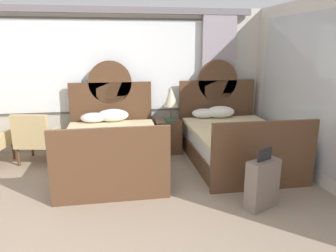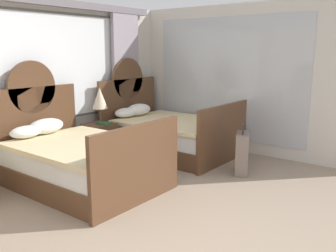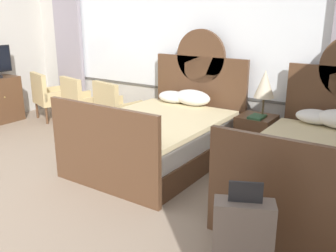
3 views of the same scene
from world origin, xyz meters
name	(u,v)px [view 1 (image 1 of 3)]	position (x,y,z in m)	size (l,w,h in m)	color
wall_back_window	(88,76)	(0.00, 3.79, 1.43)	(6.84, 0.22, 2.70)	beige
wall_right_mirror	(325,93)	(3.45, 1.62, 1.35)	(0.08, 4.39, 2.70)	beige
bed_near_window	(112,148)	(0.41, 2.59, 0.37)	(1.54, 2.22, 1.73)	brown
bed_near_mirror	(234,141)	(2.51, 2.59, 0.37)	(1.54, 2.22, 1.73)	brown
nightstand_between_beds	(168,136)	(1.46, 3.31, 0.32)	(0.47, 0.49, 0.63)	brown
table_lamp_on_nightstand	(171,97)	(1.53, 3.34, 1.06)	(0.27, 0.27, 0.62)	brown
book_on_nightstand	(170,120)	(1.50, 3.21, 0.65)	(0.18, 0.26, 0.03)	#285133
armchair_by_window_left	(36,137)	(-0.88, 3.11, 0.47)	(0.71, 0.71, 0.90)	tan
suitcase_on_floor	(262,184)	(2.27, 0.98, 0.32)	(0.48, 0.36, 0.80)	#75665B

